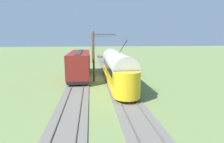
% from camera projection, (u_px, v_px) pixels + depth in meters
% --- Properties ---
extents(ground_plane, '(220.00, 220.00, 0.00)m').
position_uv_depth(ground_plane, '(97.00, 79.00, 26.58)').
color(ground_plane, olive).
extents(track_streetcar_siding, '(2.80, 80.00, 0.18)m').
position_uv_depth(track_streetcar_siding, '(113.00, 78.00, 27.17)').
color(track_streetcar_siding, '#666059').
rests_on(track_streetcar_siding, ground).
extents(track_adjacent_siding, '(2.80, 80.00, 0.18)m').
position_uv_depth(track_adjacent_siding, '(80.00, 78.00, 26.58)').
color(track_adjacent_siding, '#666059').
rests_on(track_adjacent_siding, ground).
extents(vintage_streetcar, '(2.65, 16.31, 5.71)m').
position_uv_depth(vintage_streetcar, '(117.00, 67.00, 23.31)').
color(vintage_streetcar, gold).
rests_on(vintage_streetcar, ground).
extents(coach_adjacent, '(2.96, 12.01, 3.85)m').
position_uv_depth(coach_adjacent, '(80.00, 64.00, 27.27)').
color(coach_adjacent, maroon).
rests_on(coach_adjacent, ground).
extents(catenary_pole_foreground, '(3.19, 0.28, 6.94)m').
position_uv_depth(catenary_pole_foreground, '(93.00, 48.00, 43.35)').
color(catenary_pole_foreground, '#4C3D28').
rests_on(catenary_pole_foreground, ground).
extents(catenary_pole_mid_near, '(3.19, 0.28, 6.94)m').
position_uv_depth(catenary_pole_mid_near, '(94.00, 56.00, 24.47)').
color(catenary_pole_mid_near, '#4C3D28').
rests_on(catenary_pole_mid_near, ground).
extents(overhead_wire_run, '(2.99, 23.35, 0.18)m').
position_uv_depth(overhead_wire_run, '(107.00, 36.00, 34.43)').
color(overhead_wire_run, black).
rests_on(overhead_wire_run, ground).
extents(switch_stand, '(0.50, 0.30, 1.24)m').
position_uv_depth(switch_stand, '(118.00, 67.00, 33.50)').
color(switch_stand, black).
rests_on(switch_stand, ground).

